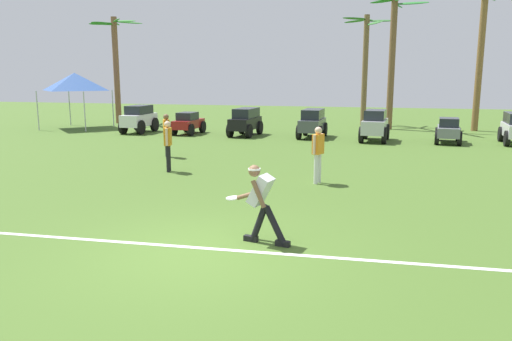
{
  "coord_description": "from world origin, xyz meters",
  "views": [
    {
      "loc": [
        2.94,
        -7.48,
        2.93
      ],
      "look_at": [
        0.31,
        2.79,
        0.9
      ],
      "focal_mm": 35.0,
      "sensor_mm": 36.0,
      "label": 1
    }
  ],
  "objects_px": {
    "teammate_near_sideline": "(166,131)",
    "event_tent": "(75,82)",
    "parked_car_slot_d": "(313,122)",
    "teammate_deep": "(318,150)",
    "parked_car_slot_b": "(188,123)",
    "palm_tree_right_of_centre": "(392,54)",
    "parked_car_slot_e": "(375,125)",
    "parked_car_slot_f": "(448,130)",
    "frisbee_in_flight": "(233,198)",
    "palm_tree_far_left": "(116,61)",
    "palm_tree_far_right": "(481,49)",
    "parked_car_slot_a": "(139,118)",
    "palm_tree_left_of_centre": "(365,61)",
    "frisbee_thrower": "(261,200)",
    "teammate_midfield": "(168,141)",
    "parked_car_slot_c": "(246,121)"
  },
  "relations": [
    {
      "from": "teammate_near_sideline",
      "to": "teammate_deep",
      "type": "bearing_deg",
      "value": -28.16
    },
    {
      "from": "parked_car_slot_d",
      "to": "teammate_deep",
      "type": "bearing_deg",
      "value": -81.25
    },
    {
      "from": "teammate_near_sideline",
      "to": "parked_car_slot_c",
      "type": "height_order",
      "value": "teammate_near_sideline"
    },
    {
      "from": "palm_tree_right_of_centre",
      "to": "palm_tree_far_right",
      "type": "relative_size",
      "value": 0.96
    },
    {
      "from": "teammate_deep",
      "to": "parked_car_slot_f",
      "type": "bearing_deg",
      "value": 65.35
    },
    {
      "from": "parked_car_slot_d",
      "to": "palm_tree_left_of_centre",
      "type": "height_order",
      "value": "palm_tree_left_of_centre"
    },
    {
      "from": "palm_tree_left_of_centre",
      "to": "teammate_midfield",
      "type": "bearing_deg",
      "value": -107.36
    },
    {
      "from": "parked_car_slot_e",
      "to": "teammate_near_sideline",
      "type": "bearing_deg",
      "value": -138.23
    },
    {
      "from": "event_tent",
      "to": "palm_tree_far_left",
      "type": "bearing_deg",
      "value": 78.11
    },
    {
      "from": "parked_car_slot_d",
      "to": "palm_tree_far_right",
      "type": "relative_size",
      "value": 0.33
    },
    {
      "from": "parked_car_slot_b",
      "to": "palm_tree_right_of_centre",
      "type": "relative_size",
      "value": 0.32
    },
    {
      "from": "parked_car_slot_e",
      "to": "teammate_midfield",
      "type": "bearing_deg",
      "value": -123.57
    },
    {
      "from": "parked_car_slot_a",
      "to": "parked_car_slot_e",
      "type": "bearing_deg",
      "value": -2.19
    },
    {
      "from": "frisbee_thrower",
      "to": "parked_car_slot_f",
      "type": "distance_m",
      "value": 15.7
    },
    {
      "from": "frisbee_thrower",
      "to": "palm_tree_right_of_centre",
      "type": "height_order",
      "value": "palm_tree_right_of_centre"
    },
    {
      "from": "frisbee_in_flight",
      "to": "parked_car_slot_a",
      "type": "bearing_deg",
      "value": 122.76
    },
    {
      "from": "palm_tree_far_left",
      "to": "palm_tree_left_of_centre",
      "type": "height_order",
      "value": "palm_tree_far_left"
    },
    {
      "from": "frisbee_in_flight",
      "to": "palm_tree_right_of_centre",
      "type": "xyz_separation_m",
      "value": [
        2.93,
        19.83,
        3.37
      ]
    },
    {
      "from": "frisbee_thrower",
      "to": "parked_car_slot_c",
      "type": "xyz_separation_m",
      "value": [
        -4.55,
        15.36,
        -0.07
      ]
    },
    {
      "from": "frisbee_thrower",
      "to": "frisbee_in_flight",
      "type": "relative_size",
      "value": 4.03
    },
    {
      "from": "frisbee_in_flight",
      "to": "palm_tree_far_right",
      "type": "relative_size",
      "value": 0.05
    },
    {
      "from": "frisbee_in_flight",
      "to": "parked_car_slot_d",
      "type": "distance_m",
      "value": 15.11
    },
    {
      "from": "frisbee_thrower",
      "to": "palm_tree_left_of_centre",
      "type": "height_order",
      "value": "palm_tree_left_of_centre"
    },
    {
      "from": "teammate_deep",
      "to": "parked_car_slot_e",
      "type": "height_order",
      "value": "teammate_deep"
    },
    {
      "from": "parked_car_slot_d",
      "to": "palm_tree_left_of_centre",
      "type": "xyz_separation_m",
      "value": [
        2.08,
        6.88,
        3.04
      ]
    },
    {
      "from": "teammate_midfield",
      "to": "parked_car_slot_a",
      "type": "bearing_deg",
      "value": 121.78
    },
    {
      "from": "parked_car_slot_b",
      "to": "palm_tree_left_of_centre",
      "type": "xyz_separation_m",
      "value": [
        8.36,
        7.02,
        3.19
      ]
    },
    {
      "from": "parked_car_slot_e",
      "to": "palm_tree_far_left",
      "type": "bearing_deg",
      "value": 162.6
    },
    {
      "from": "teammate_deep",
      "to": "palm_tree_left_of_centre",
      "type": "height_order",
      "value": "palm_tree_left_of_centre"
    },
    {
      "from": "teammate_deep",
      "to": "parked_car_slot_a",
      "type": "height_order",
      "value": "teammate_deep"
    },
    {
      "from": "parked_car_slot_a",
      "to": "parked_car_slot_d",
      "type": "distance_m",
      "value": 8.98
    },
    {
      "from": "parked_car_slot_d",
      "to": "palm_tree_far_left",
      "type": "xyz_separation_m",
      "value": [
        -12.64,
        4.25,
        3.03
      ]
    },
    {
      "from": "parked_car_slot_e",
      "to": "event_tent",
      "type": "xyz_separation_m",
      "value": [
        -16.25,
        1.55,
        1.83
      ]
    },
    {
      "from": "palm_tree_right_of_centre",
      "to": "parked_car_slot_b",
      "type": "bearing_deg",
      "value": -153.67
    },
    {
      "from": "frisbee_thrower",
      "to": "teammate_deep",
      "type": "bearing_deg",
      "value": 86.48
    },
    {
      "from": "parked_car_slot_e",
      "to": "parked_car_slot_f",
      "type": "xyz_separation_m",
      "value": [
        3.14,
        0.14,
        -0.18
      ]
    },
    {
      "from": "parked_car_slot_a",
      "to": "parked_car_slot_e",
      "type": "distance_m",
      "value": 11.89
    },
    {
      "from": "parked_car_slot_f",
      "to": "palm_tree_far_right",
      "type": "height_order",
      "value": "palm_tree_far_right"
    },
    {
      "from": "parked_car_slot_d",
      "to": "teammate_near_sideline",
      "type": "bearing_deg",
      "value": -121.39
    },
    {
      "from": "parked_car_slot_d",
      "to": "event_tent",
      "type": "distance_m",
      "value": 13.5
    },
    {
      "from": "frisbee_in_flight",
      "to": "parked_car_slot_e",
      "type": "height_order",
      "value": "parked_car_slot_e"
    },
    {
      "from": "teammate_near_sideline",
      "to": "frisbee_in_flight",
      "type": "bearing_deg",
      "value": -58.36
    },
    {
      "from": "teammate_near_sideline",
      "to": "event_tent",
      "type": "relative_size",
      "value": 0.51
    },
    {
      "from": "palm_tree_far_right",
      "to": "event_tent",
      "type": "height_order",
      "value": "palm_tree_far_right"
    },
    {
      "from": "parked_car_slot_e",
      "to": "palm_tree_right_of_centre",
      "type": "height_order",
      "value": "palm_tree_right_of_centre"
    },
    {
      "from": "parked_car_slot_d",
      "to": "palm_tree_far_left",
      "type": "height_order",
      "value": "palm_tree_far_left"
    },
    {
      "from": "teammate_near_sideline",
      "to": "parked_car_slot_f",
      "type": "height_order",
      "value": "teammate_near_sideline"
    },
    {
      "from": "parked_car_slot_a",
      "to": "parked_car_slot_d",
      "type": "relative_size",
      "value": 0.97
    },
    {
      "from": "teammate_near_sideline",
      "to": "parked_car_slot_e",
      "type": "xyz_separation_m",
      "value": [
        7.22,
        6.45,
        -0.2
      ]
    },
    {
      "from": "parked_car_slot_b",
      "to": "parked_car_slot_a",
      "type": "bearing_deg",
      "value": -179.31
    }
  ]
}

